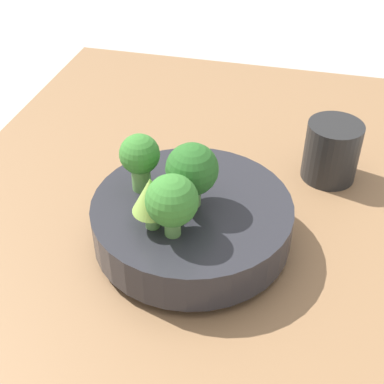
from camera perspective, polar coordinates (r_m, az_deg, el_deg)
ground_plane at (r=0.80m, az=-2.44°, el=-6.14°), size 6.00×6.00×0.00m
table at (r=0.79m, az=-2.48°, el=-5.25°), size 1.18×0.76×0.03m
bowl at (r=0.73m, az=0.00°, el=-3.08°), size 0.27×0.27×0.07m
broccoli_floret_back at (r=0.71m, az=-5.59°, el=3.71°), size 0.05×0.05×0.08m
broccoli_floret_left at (r=0.64m, az=-2.15°, el=-1.03°), size 0.06×0.06×0.09m
romanesco_piece_far at (r=0.65m, az=-4.47°, el=-0.46°), size 0.05×0.05×0.08m
broccoli_floret_center at (r=0.68m, az=0.00°, el=2.31°), size 0.07×0.07×0.09m
cup at (r=0.88m, az=14.67°, el=4.24°), size 0.09×0.09×0.10m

